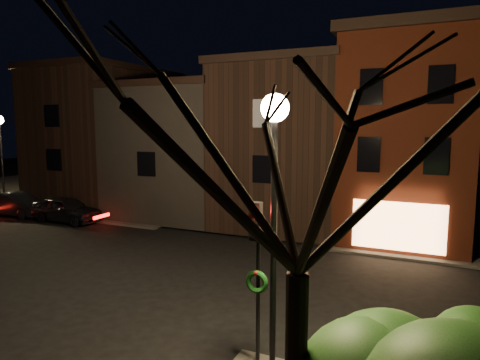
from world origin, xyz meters
name	(u,v)px	position (x,y,z in m)	size (l,w,h in m)	color
ground	(182,269)	(0.00, 0.00, 0.00)	(120.00, 120.00, 0.00)	black
sidewalk_far_left	(120,182)	(-20.00, 20.00, 0.06)	(30.00, 30.00, 0.12)	#2D2B28
corner_building	(408,135)	(8.00, 9.47, 5.40)	(6.50, 8.50, 10.50)	#4E1A0E
row_building_a	(294,143)	(1.50, 10.50, 4.83)	(7.30, 10.30, 9.40)	black
row_building_b	(191,149)	(-5.75, 10.50, 4.33)	(7.80, 10.30, 8.40)	black
row_building_c	(108,137)	(-13.00, 10.50, 5.08)	(7.30, 10.30, 9.90)	black
street_lamp_near	(274,161)	(6.20, -6.00, 5.18)	(0.60, 0.60, 6.48)	black
street_lamp_far	(0,136)	(-19.00, 6.20, 5.18)	(0.60, 0.60, 6.48)	black
traffic_signal	(257,258)	(5.60, -5.51, 2.81)	(0.58, 0.38, 4.05)	black
bare_tree_right	(301,111)	(7.50, -8.50, 6.15)	(6.40, 6.40, 8.50)	black
parked_car_a	(66,209)	(-11.14, 4.50, 0.79)	(1.87, 4.64, 1.58)	black
parked_car_b	(16,204)	(-15.52, 4.42, 0.77)	(1.63, 4.68, 1.54)	black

